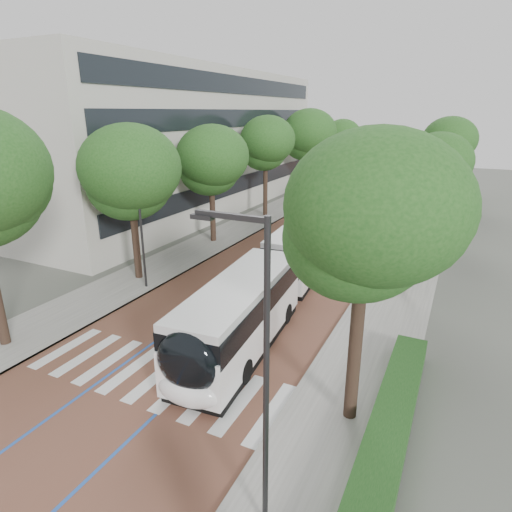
{
  "coord_description": "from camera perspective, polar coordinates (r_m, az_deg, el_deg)",
  "views": [
    {
      "loc": [
        10.13,
        -10.36,
        10.03
      ],
      "look_at": [
        0.29,
        9.87,
        2.4
      ],
      "focal_mm": 30.0,
      "sensor_mm": 36.0,
      "label": 1
    }
  ],
  "objects": [
    {
      "name": "lane_line_left",
      "position": [
        52.67,
        12.69,
        7.33
      ],
      "size": [
        0.12,
        126.0,
        0.01
      ],
      "primitive_type": "cube",
      "color": "#2251AE",
      "rests_on": "road"
    },
    {
      "name": "ground",
      "position": [
        17.63,
        -15.73,
        -16.77
      ],
      "size": [
        160.0,
        160.0,
        0.0
      ],
      "primitive_type": "plane",
      "color": "#51544C",
      "rests_on": "ground"
    },
    {
      "name": "sidewalk_right",
      "position": [
        51.41,
        22.62,
        6.11
      ],
      "size": [
        4.0,
        140.0,
        0.12
      ],
      "primitive_type": "cube",
      "color": "gray",
      "rests_on": "ground"
    },
    {
      "name": "lead_bus",
      "position": [
        22.0,
        1.88,
        -3.74
      ],
      "size": [
        3.98,
        18.54,
        3.2
      ],
      "rotation": [
        0.0,
        0.0,
        0.08
      ],
      "color": "black",
      "rests_on": "ground"
    },
    {
      "name": "kerb_left",
      "position": [
        53.7,
        8.52,
        7.83
      ],
      "size": [
        0.2,
        140.0,
        0.14
      ],
      "primitive_type": "cube",
      "color": "gray",
      "rests_on": "ground"
    },
    {
      "name": "bus_queued_0",
      "position": [
        36.52,
        13.39,
        4.92
      ],
      "size": [
        2.62,
        12.42,
        3.2
      ],
      "rotation": [
        0.0,
        0.0,
        -0.01
      ],
      "color": "white",
      "rests_on": "ground"
    },
    {
      "name": "sidewalk_left",
      "position": [
        54.28,
        6.59,
        8.03
      ],
      "size": [
        4.0,
        140.0,
        0.12
      ],
      "primitive_type": "cube",
      "color": "gray",
      "rests_on": "ground"
    },
    {
      "name": "road",
      "position": [
        52.34,
        14.4,
        7.11
      ],
      "size": [
        11.0,
        140.0,
        0.02
      ],
      "primitive_type": "cube",
      "color": "brown",
      "rests_on": "ground"
    },
    {
      "name": "streetlight_far",
      "position": [
        32.97,
        19.72,
        8.56
      ],
      "size": [
        1.82,
        0.2,
        8.0
      ],
      "color": "#29282B",
      "rests_on": "sidewalk_right"
    },
    {
      "name": "kerb_right",
      "position": [
        51.54,
        20.52,
        6.4
      ],
      "size": [
        0.2,
        140.0,
        0.14
      ],
      "primitive_type": "cube",
      "color": "gray",
      "rests_on": "ground"
    },
    {
      "name": "trees_left",
      "position": [
        39.03,
        -1.05,
        13.82
      ],
      "size": [
        6.38,
        60.76,
        9.83
      ],
      "color": "black",
      "rests_on": "ground"
    },
    {
      "name": "bus_queued_2",
      "position": [
        63.05,
        19.07,
        10.07
      ],
      "size": [
        2.63,
        12.42,
        3.2
      ],
      "rotation": [
        0.0,
        0.0,
        0.01
      ],
      "color": "white",
      "rests_on": "ground"
    },
    {
      "name": "hedge",
      "position": [
        14.11,
        16.34,
        -24.6
      ],
      "size": [
        1.2,
        14.0,
        0.8
      ],
      "primitive_type": "cube",
      "color": "#153E15",
      "rests_on": "sidewalk_right"
    },
    {
      "name": "streetlight_near",
      "position": [
        9.68,
        0.39,
        -13.85
      ],
      "size": [
        1.82,
        0.2,
        8.0
      ],
      "color": "#29282B",
      "rests_on": "sidewalk_right"
    },
    {
      "name": "trees_right",
      "position": [
        35.14,
        22.24,
        11.03
      ],
      "size": [
        5.96,
        47.64,
        9.12
      ],
      "color": "black",
      "rests_on": "ground"
    },
    {
      "name": "zebra_crossing",
      "position": [
        18.11,
        -13.11,
        -15.37
      ],
      "size": [
        10.55,
        3.6,
        0.01
      ],
      "color": "silver",
      "rests_on": "ground"
    },
    {
      "name": "bus_queued_1",
      "position": [
        49.64,
        16.39,
        8.24
      ],
      "size": [
        3.15,
        12.51,
        3.2
      ],
      "rotation": [
        0.0,
        0.0,
        0.05
      ],
      "color": "white",
      "rests_on": "ground"
    },
    {
      "name": "office_building",
      "position": [
        48.55,
        -12.1,
        14.76
      ],
      "size": [
        18.11,
        40.0,
        14.0
      ],
      "color": "#A19F95",
      "rests_on": "ground"
    },
    {
      "name": "lane_line_right",
      "position": [
        52.05,
        16.13,
        6.92
      ],
      "size": [
        0.12,
        126.0,
        0.01
      ],
      "primitive_type": "cube",
      "color": "#2251AE",
      "rests_on": "road"
    },
    {
      "name": "lamp_post_left",
      "position": [
        25.21,
        -15.14,
        4.52
      ],
      "size": [
        0.14,
        0.14,
        8.0
      ],
      "primitive_type": "cylinder",
      "color": "#29282B",
      "rests_on": "sidewalk_left"
    }
  ]
}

